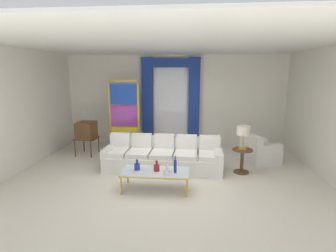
{
  "coord_description": "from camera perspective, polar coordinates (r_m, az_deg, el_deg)",
  "views": [
    {
      "loc": [
        0.55,
        -5.73,
        2.37
      ],
      "look_at": [
        -0.04,
        0.9,
        1.05
      ],
      "focal_mm": 28.05,
      "sensor_mm": 36.0,
      "label": 1
    }
  ],
  "objects": [
    {
      "name": "vintage_tv",
      "position": [
        8.1,
        -17.35,
        -0.99
      ],
      "size": [
        0.62,
        0.62,
        1.35
      ],
      "color": "brown",
      "rests_on": "ground"
    },
    {
      "name": "curtained_window",
      "position": [
        8.67,
        0.57,
        7.06
      ],
      "size": [
        2.0,
        0.17,
        2.7
      ],
      "color": "white",
      "rests_on": "ground"
    },
    {
      "name": "stained_glass_divider",
      "position": [
        8.21,
        -9.48,
        1.87
      ],
      "size": [
        0.95,
        0.05,
        2.2
      ],
      "color": "gold",
      "rests_on": "ground"
    },
    {
      "name": "bottle_crystal_tall",
      "position": [
        5.46,
        -2.49,
        -8.95
      ],
      "size": [
        0.12,
        0.12,
        0.23
      ],
      "color": "maroon",
      "rests_on": "coffee_table"
    },
    {
      "name": "wall_right",
      "position": [
        7.1,
        31.04,
        2.57
      ],
      "size": [
        0.12,
        7.0,
        3.0
      ],
      "primitive_type": "cube",
      "color": "white",
      "rests_on": "ground"
    },
    {
      "name": "wall_rear",
      "position": [
        8.85,
        1.53,
        5.58
      ],
      "size": [
        8.0,
        0.12,
        3.0
      ],
      "primitive_type": "cube",
      "color": "white",
      "rests_on": "ground"
    },
    {
      "name": "coffee_table",
      "position": [
        5.5,
        -2.75,
        -10.07
      ],
      "size": [
        1.39,
        0.64,
        0.41
      ],
      "color": "silver",
      "rests_on": "ground"
    },
    {
      "name": "peacock_figurine",
      "position": [
        7.92,
        -7.47,
        -4.62
      ],
      "size": [
        0.44,
        0.6,
        0.5
      ],
      "color": "beige",
      "rests_on": "ground"
    },
    {
      "name": "armchair_white",
      "position": [
        7.55,
        19.09,
        -5.43
      ],
      "size": [
        1.05,
        1.04,
        0.8
      ],
      "color": "white",
      "rests_on": "ground"
    },
    {
      "name": "table_lamp_brass",
      "position": [
        6.48,
        16.1,
        -1.18
      ],
      "size": [
        0.32,
        0.32,
        0.57
      ],
      "color": "#B29338",
      "rests_on": "round_side_table"
    },
    {
      "name": "bottle_amber_squat",
      "position": [
        5.55,
        -6.74,
        -8.66
      ],
      "size": [
        0.12,
        0.12,
        0.23
      ],
      "color": "navy",
      "rests_on": "coffee_table"
    },
    {
      "name": "ground_plane",
      "position": [
        6.23,
        -0.37,
        -11.16
      ],
      "size": [
        16.0,
        16.0,
        0.0
      ],
      "primitive_type": "plane",
      "color": "silver"
    },
    {
      "name": "couch_white_long",
      "position": [
        6.69,
        -1.03,
        -6.75
      ],
      "size": [
        2.95,
        1.01,
        0.86
      ],
      "color": "white",
      "rests_on": "ground"
    },
    {
      "name": "bottle_ruby_flask",
      "position": [
        5.29,
        -0.27,
        -9.74
      ],
      "size": [
        0.13,
        0.13,
        0.21
      ],
      "color": "silver",
      "rests_on": "coffee_table"
    },
    {
      "name": "bottle_blue_decanter",
      "position": [
        5.36,
        1.57,
        -8.62
      ],
      "size": [
        0.06,
        0.06,
        0.35
      ],
      "color": "navy",
      "rests_on": "coffee_table"
    },
    {
      "name": "round_side_table",
      "position": [
        6.65,
        15.78,
        -6.85
      ],
      "size": [
        0.48,
        0.48,
        0.59
      ],
      "color": "brown",
      "rests_on": "ground"
    },
    {
      "name": "wall_left",
      "position": [
        7.65,
        -28.37,
        3.34
      ],
      "size": [
        0.12,
        7.0,
        3.0
      ],
      "primitive_type": "cube",
      "color": "white",
      "rests_on": "ground"
    },
    {
      "name": "ceiling_slab",
      "position": [
        6.58,
        0.29,
        16.88
      ],
      "size": [
        8.0,
        7.6,
        0.04
      ],
      "primitive_type": "cube",
      "color": "white"
    }
  ]
}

